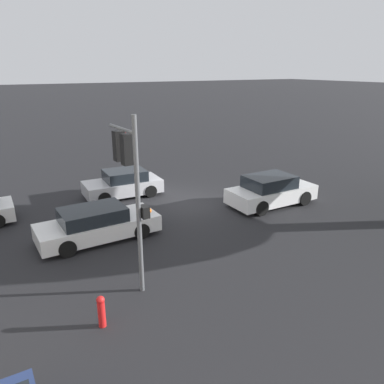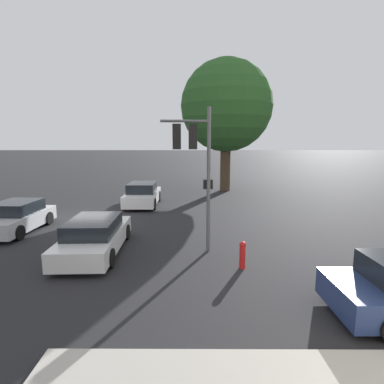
{
  "view_description": "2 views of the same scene",
  "coord_description": "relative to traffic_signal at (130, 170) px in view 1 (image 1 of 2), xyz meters",
  "views": [
    {
      "loc": [
        8.64,
        15.91,
        6.59
      ],
      "look_at": [
        1.68,
        3.62,
        1.85
      ],
      "focal_mm": 35.0,
      "sensor_mm": 36.0,
      "label": 1
    },
    {
      "loc": [
        16.03,
        5.84,
        4.13
      ],
      "look_at": [
        0.55,
        5.76,
        1.57
      ],
      "focal_mm": 28.0,
      "sensor_mm": 36.0,
      "label": 2
    }
  ],
  "objects": [
    {
      "name": "crossing_car_3",
      "position": [
        -8.51,
        -3.38,
        -3.01
      ],
      "size": [
        4.47,
        2.06,
        1.52
      ],
      "rotation": [
        0.0,
        0.0,
        3.15
      ],
      "color": "silver",
      "rests_on": "ground_plane"
    },
    {
      "name": "fire_hydrant",
      "position": [
        1.58,
        1.61,
        -3.24
      ],
      "size": [
        0.22,
        0.22,
        0.92
      ],
      "color": "red",
      "rests_on": "ground_plane"
    },
    {
      "name": "ground_plane",
      "position": [
        -5.02,
        -5.85,
        -3.73
      ],
      "size": [
        300.0,
        300.0,
        0.0
      ],
      "primitive_type": "plane",
      "color": "black"
    },
    {
      "name": "crossing_car_2",
      "position": [
        0.17,
        -3.73,
        -3.09
      ],
      "size": [
        4.79,
        2.11,
        1.35
      ],
      "rotation": [
        0.0,
        0.0,
        3.18
      ],
      "color": "silver",
      "rests_on": "ground_plane"
    },
    {
      "name": "traffic_signal",
      "position": [
        0.0,
        0.0,
        0.0
      ],
      "size": [
        0.64,
        1.92,
        5.39
      ],
      "rotation": [
        0.0,
        0.0,
        3.21
      ],
      "color": "#515456",
      "rests_on": "ground_plane"
    },
    {
      "name": "crossing_car_1",
      "position": [
        -2.56,
        -8.32,
        -3.07
      ],
      "size": [
        4.06,
        2.1,
        1.4
      ],
      "rotation": [
        0.0,
        0.0,
        -0.03
      ],
      "color": "#B7B7BC",
      "rests_on": "ground_plane"
    }
  ]
}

